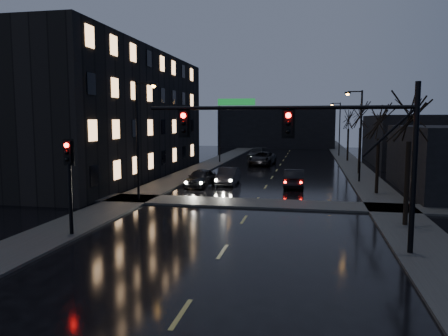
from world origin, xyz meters
The scene contains 21 objects.
sidewalk_left centered at (-8.50, 35.00, 0.06)m, with size 3.00×140.00×0.12m, color #2D2D2B.
sidewalk_right centered at (8.50, 35.00, 0.06)m, with size 3.00×140.00×0.12m, color #2D2D2B.
sidewalk_cross centered at (0.00, 18.50, 0.06)m, with size 40.00×3.00×0.12m, color #2D2D2B.
apartment_block centered at (-16.50, 30.00, 6.00)m, with size 12.00×30.00×12.00m, color black.
commercial_right_far centered at (17.00, 48.00, 3.00)m, with size 12.00×18.00×6.00m, color black.
far_block centered at (-3.00, 78.00, 4.00)m, with size 22.00×10.00×8.00m, color black.
signal_mast centered at (3.85, 9.00, 4.87)m, with size 11.11×0.41×7.00m.
signal_pole_left centered at (-7.50, 8.99, 3.01)m, with size 0.35×0.41×4.53m.
tree_near centered at (8.40, 14.00, 6.22)m, with size 3.52×3.52×8.08m.
tree_mid_a centered at (8.40, 24.00, 5.83)m, with size 3.30×3.30×7.58m.
tree_mid_b centered at (8.40, 36.00, 6.61)m, with size 3.74×3.74×8.59m.
tree_far centered at (8.40, 50.00, 6.06)m, with size 3.43×3.43×7.88m.
streetlight_l_near centered at (-7.58, 18.00, 4.77)m, with size 1.53×0.28×8.00m.
streetlight_l_far centered at (-7.58, 45.00, 4.77)m, with size 1.53×0.28×8.00m.
streetlight_r_mid centered at (7.58, 30.00, 4.77)m, with size 1.53×0.28×8.00m.
streetlight_r_far centered at (7.58, 58.00, 4.77)m, with size 1.53×0.28×8.00m.
oncoming_car_a centered at (-5.27, 25.03, 0.73)m, with size 1.73×4.29×1.46m, color black.
oncoming_car_b centered at (-3.28, 26.79, 0.71)m, with size 1.50×4.31×1.42m, color black.
oncoming_car_c centered at (-2.16, 43.30, 0.81)m, with size 2.69×5.83×1.62m, color black.
oncoming_car_d centered at (-3.65, 50.57, 0.80)m, with size 2.25×5.54×1.61m, color black.
lead_car centered at (2.29, 26.34, 0.74)m, with size 1.58×4.52×1.49m, color black.
Camera 1 is at (3.50, -9.42, 5.51)m, focal length 35.00 mm.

